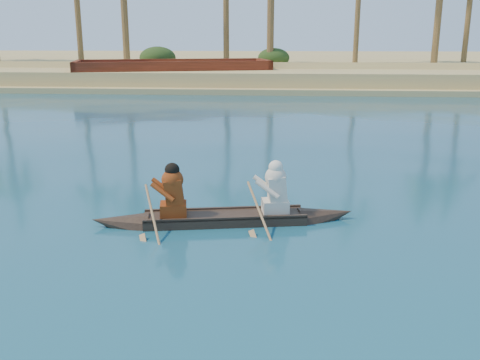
# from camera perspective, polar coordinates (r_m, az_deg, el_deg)

# --- Properties ---
(ground) EXTENTS (160.00, 160.00, 0.00)m
(ground) POSITION_cam_1_polar(r_m,az_deg,el_deg) (12.44, 4.86, -2.14)
(ground) COLOR #0C254E
(ground) RESTS_ON ground
(sandy_embankment) EXTENTS (150.00, 51.00, 1.50)m
(sandy_embankment) POSITION_cam_1_polar(r_m,az_deg,el_deg) (58.85, 4.63, 12.08)
(sandy_embankment) COLOR tan
(sandy_embankment) RESTS_ON ground
(shrub_cluster) EXTENTS (100.00, 6.00, 2.40)m
(shrub_cluster) POSITION_cam_1_polar(r_m,az_deg,el_deg) (43.45, 4.67, 11.87)
(shrub_cluster) COLOR #243814
(shrub_cluster) RESTS_ON ground
(canoe) EXTENTS (5.37, 1.63, 1.47)m
(canoe) POSITION_cam_1_polar(r_m,az_deg,el_deg) (10.83, -1.63, -3.17)
(canoe) COLOR #37281E
(canoe) RESTS_ON ground
(barge_mid) EXTENTS (14.48, 7.97, 2.29)m
(barge_mid) POSITION_cam_1_polar(r_m,az_deg,el_deg) (39.76, -7.13, 10.92)
(barge_mid) COLOR maroon
(barge_mid) RESTS_ON ground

